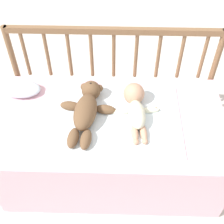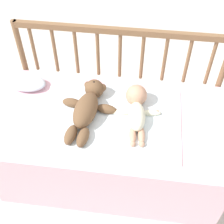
% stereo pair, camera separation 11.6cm
% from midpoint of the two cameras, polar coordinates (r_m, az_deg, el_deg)
% --- Properties ---
extents(ground_plane, '(12.00, 12.00, 0.00)m').
position_cam_midpoint_polar(ground_plane, '(2.12, -1.59, -9.65)').
color(ground_plane, silver).
extents(crib_mattress, '(1.28, 0.70, 0.47)m').
position_cam_midpoint_polar(crib_mattress, '(1.93, -1.73, -5.93)').
color(crib_mattress, '#EDB7C6').
rests_on(crib_mattress, ground_plane).
extents(crib_rail, '(1.28, 0.04, 0.81)m').
position_cam_midpoint_polar(crib_rail, '(1.94, -1.43, 9.22)').
color(crib_rail, brown).
rests_on(crib_rail, ground_plane).
extents(blanket, '(0.79, 0.53, 0.01)m').
position_cam_midpoint_polar(blanket, '(1.75, -2.33, -1.27)').
color(blanket, white).
rests_on(blanket, crib_mattress).
extents(teddy_bear, '(0.32, 0.46, 0.12)m').
position_cam_midpoint_polar(teddy_bear, '(1.74, -6.60, 0.53)').
color(teddy_bear, brown).
rests_on(teddy_bear, crib_mattress).
extents(baby, '(0.28, 0.39, 0.12)m').
position_cam_midpoint_polar(baby, '(1.75, 2.46, 0.96)').
color(baby, '#EAEACC').
rests_on(baby, crib_mattress).
extents(small_pillow, '(0.23, 0.14, 0.06)m').
position_cam_midpoint_polar(small_pillow, '(1.97, -17.80, 3.94)').
color(small_pillow, silver).
rests_on(small_pillow, crib_mattress).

